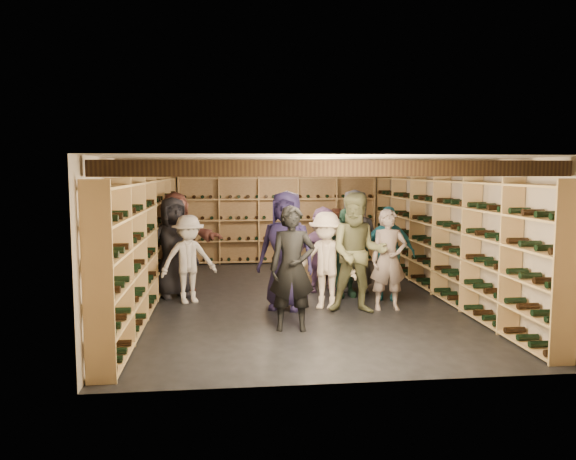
{
  "coord_description": "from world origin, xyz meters",
  "views": [
    {
      "loc": [
        -1.25,
        -9.62,
        2.24
      ],
      "look_at": [
        -0.16,
        0.2,
        1.18
      ],
      "focal_mm": 35.0,
      "sensor_mm": 36.0,
      "label": 1
    }
  ],
  "objects_px": {
    "person_0": "(173,247)",
    "person_4": "(387,253)",
    "crate_loose": "(356,270)",
    "crate_stack_left": "(301,269)",
    "person_6": "(286,250)",
    "person_7": "(389,260)",
    "person_9": "(189,259)",
    "person_3": "(326,260)",
    "person_5": "(176,241)",
    "person_11": "(324,249)",
    "person_1": "(292,268)",
    "person_8": "(338,247)",
    "person_12": "(354,240)",
    "person_10": "(344,252)",
    "crate_stack_right": "(301,270)",
    "person_2": "(358,253)"
  },
  "relations": [
    {
      "from": "person_4",
      "to": "crate_loose",
      "type": "bearing_deg",
      "value": 111.43
    },
    {
      "from": "crate_stack_left",
      "to": "person_6",
      "type": "relative_size",
      "value": 0.29
    },
    {
      "from": "person_4",
      "to": "person_9",
      "type": "distance_m",
      "value": 3.42
    },
    {
      "from": "person_12",
      "to": "person_5",
      "type": "bearing_deg",
      "value": 175.72
    },
    {
      "from": "person_4",
      "to": "person_6",
      "type": "distance_m",
      "value": 1.89
    },
    {
      "from": "person_3",
      "to": "person_4",
      "type": "bearing_deg",
      "value": 49.94
    },
    {
      "from": "person_5",
      "to": "person_6",
      "type": "relative_size",
      "value": 0.97
    },
    {
      "from": "person_3",
      "to": "person_4",
      "type": "height_order",
      "value": "person_4"
    },
    {
      "from": "person_0",
      "to": "person_1",
      "type": "distance_m",
      "value": 2.94
    },
    {
      "from": "crate_stack_right",
      "to": "crate_loose",
      "type": "xyz_separation_m",
      "value": [
        1.32,
        0.84,
        -0.17
      ]
    },
    {
      "from": "person_1",
      "to": "person_7",
      "type": "relative_size",
      "value": 1.08
    },
    {
      "from": "person_12",
      "to": "crate_stack_left",
      "type": "bearing_deg",
      "value": 136.06
    },
    {
      "from": "person_2",
      "to": "person_4",
      "type": "height_order",
      "value": "person_2"
    },
    {
      "from": "crate_stack_left",
      "to": "crate_stack_right",
      "type": "relative_size",
      "value": 0.93
    },
    {
      "from": "person_9",
      "to": "person_11",
      "type": "bearing_deg",
      "value": -5.77
    },
    {
      "from": "person_8",
      "to": "person_12",
      "type": "height_order",
      "value": "person_12"
    },
    {
      "from": "person_9",
      "to": "person_10",
      "type": "distance_m",
      "value": 2.72
    },
    {
      "from": "person_0",
      "to": "person_9",
      "type": "xyz_separation_m",
      "value": [
        0.29,
        -0.47,
        -0.14
      ]
    },
    {
      "from": "person_6",
      "to": "person_4",
      "type": "bearing_deg",
      "value": 38.34
    },
    {
      "from": "person_0",
      "to": "person_7",
      "type": "distance_m",
      "value": 3.75
    },
    {
      "from": "crate_loose",
      "to": "person_3",
      "type": "height_order",
      "value": "person_3"
    },
    {
      "from": "person_0",
      "to": "person_1",
      "type": "bearing_deg",
      "value": -74.11
    },
    {
      "from": "crate_loose",
      "to": "person_12",
      "type": "relative_size",
      "value": 0.27
    },
    {
      "from": "crate_stack_left",
      "to": "person_6",
      "type": "bearing_deg",
      "value": -104.04
    },
    {
      "from": "person_3",
      "to": "crate_loose",
      "type": "bearing_deg",
      "value": 92.36
    },
    {
      "from": "person_1",
      "to": "person_12",
      "type": "xyz_separation_m",
      "value": [
        1.46,
        2.46,
        0.07
      ]
    },
    {
      "from": "crate_stack_left",
      "to": "person_8",
      "type": "relative_size",
      "value": 0.36
    },
    {
      "from": "person_0",
      "to": "person_10",
      "type": "relative_size",
      "value": 1.12
    },
    {
      "from": "crate_stack_left",
      "to": "person_8",
      "type": "bearing_deg",
      "value": -30.89
    },
    {
      "from": "crate_loose",
      "to": "person_9",
      "type": "height_order",
      "value": "person_9"
    },
    {
      "from": "person_7",
      "to": "person_1",
      "type": "bearing_deg",
      "value": -148.3
    },
    {
      "from": "person_5",
      "to": "person_8",
      "type": "bearing_deg",
      "value": -8.11
    },
    {
      "from": "person_3",
      "to": "person_10",
      "type": "relative_size",
      "value": 1.0
    },
    {
      "from": "person_10",
      "to": "person_3",
      "type": "bearing_deg",
      "value": -127.93
    },
    {
      "from": "crate_stack_right",
      "to": "person_6",
      "type": "distance_m",
      "value": 2.2
    },
    {
      "from": "person_7",
      "to": "person_12",
      "type": "relative_size",
      "value": 0.86
    },
    {
      "from": "person_10",
      "to": "person_12",
      "type": "xyz_separation_m",
      "value": [
        0.29,
        0.47,
        0.15
      ]
    },
    {
      "from": "person_8",
      "to": "person_11",
      "type": "distance_m",
      "value": 0.6
    },
    {
      "from": "person_0",
      "to": "person_10",
      "type": "bearing_deg",
      "value": -28.5
    },
    {
      "from": "person_0",
      "to": "person_4",
      "type": "xyz_separation_m",
      "value": [
        3.71,
        -0.55,
        -0.08
      ]
    },
    {
      "from": "crate_loose",
      "to": "person_8",
      "type": "distance_m",
      "value": 1.45
    },
    {
      "from": "crate_stack_left",
      "to": "person_5",
      "type": "xyz_separation_m",
      "value": [
        -2.43,
        -0.53,
        0.67
      ]
    },
    {
      "from": "person_1",
      "to": "crate_stack_left",
      "type": "bearing_deg",
      "value": 85.8
    },
    {
      "from": "person_1",
      "to": "person_12",
      "type": "relative_size",
      "value": 0.93
    },
    {
      "from": "person_7",
      "to": "person_5",
      "type": "bearing_deg",
      "value": 153.44
    },
    {
      "from": "person_8",
      "to": "person_10",
      "type": "bearing_deg",
      "value": -83.89
    },
    {
      "from": "person_10",
      "to": "person_11",
      "type": "xyz_separation_m",
      "value": [
        -0.28,
        0.5,
        -0.0
      ]
    },
    {
      "from": "person_3",
      "to": "person_7",
      "type": "bearing_deg",
      "value": 13.11
    },
    {
      "from": "crate_stack_left",
      "to": "person_0",
      "type": "bearing_deg",
      "value": -155.98
    },
    {
      "from": "person_7",
      "to": "person_9",
      "type": "distance_m",
      "value": 3.33
    }
  ]
}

